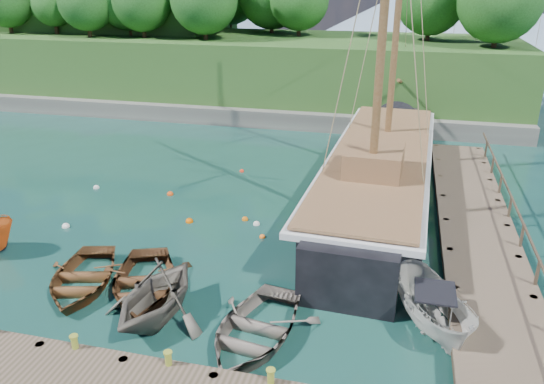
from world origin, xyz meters
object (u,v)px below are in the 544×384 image
Objects in this scene: rowboat_0 at (83,286)px; schooner at (378,179)px; rowboat_2 at (144,291)px; rowboat_3 at (254,339)px; rowboat_1 at (158,318)px; cabin_boat_white at (430,328)px.

schooner reaches higher than rowboat_0.
rowboat_0 is 0.95× the size of rowboat_2.
rowboat_3 is (4.74, -1.70, 0.00)m from rowboat_2.
schooner reaches higher than rowboat_1.
schooner is (7.84, 10.99, 1.12)m from rowboat_2.
rowboat_0 is 12.70m from cabin_boat_white.
rowboat_3 is 13.10m from schooner.
rowboat_2 and rowboat_3 have the same top height.
schooner is at bearing 33.40° from rowboat_2.
rowboat_1 is 0.88× the size of rowboat_3.
rowboat_3 is (3.52, -0.31, 0.00)m from rowboat_1.
rowboat_3 is 5.87m from cabin_boat_white.
schooner is at bearing 80.50° from cabin_boat_white.
schooner reaches higher than rowboat_2.
rowboat_1 is at bearing -32.97° from rowboat_0.
schooner is (10.26, 11.21, 1.12)m from rowboat_0.
rowboat_2 reaches higher than rowboat_0.
rowboat_2 is 5.04m from rowboat_3.
rowboat_3 reaches higher than rowboat_0.
cabin_boat_white reaches higher than rowboat_0.
rowboat_1 reaches higher than rowboat_3.
schooner reaches higher than cabin_boat_white.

